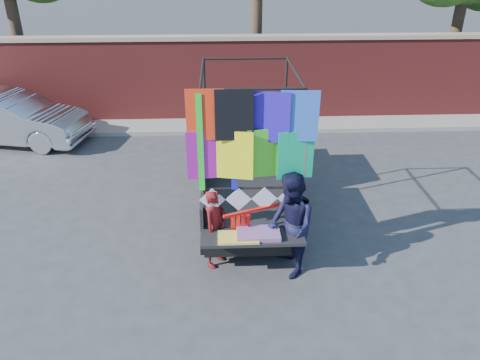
{
  "coord_description": "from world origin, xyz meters",
  "views": [
    {
      "loc": [
        -0.21,
        -7.17,
        5.12
      ],
      "look_at": [
        0.11,
        -0.13,
        1.49
      ],
      "focal_mm": 35.0,
      "sensor_mm": 36.0,
      "label": 1
    }
  ],
  "objects_px": {
    "pickup_truck": "(244,163)",
    "woman": "(215,227)",
    "man": "(291,226)",
    "sedan": "(11,118)"
  },
  "relations": [
    {
      "from": "woman",
      "to": "sedan",
      "type": "bearing_deg",
      "value": 73.66
    },
    {
      "from": "pickup_truck",
      "to": "woman",
      "type": "xyz_separation_m",
      "value": [
        -0.61,
        -2.45,
        -0.06
      ]
    },
    {
      "from": "sedan",
      "to": "woman",
      "type": "relative_size",
      "value": 2.85
    },
    {
      "from": "pickup_truck",
      "to": "woman",
      "type": "relative_size",
      "value": 3.39
    },
    {
      "from": "pickup_truck",
      "to": "man",
      "type": "relative_size",
      "value": 2.73
    },
    {
      "from": "pickup_truck",
      "to": "man",
      "type": "xyz_separation_m",
      "value": [
        0.63,
        -2.73,
        0.12
      ]
    },
    {
      "from": "pickup_truck",
      "to": "woman",
      "type": "height_order",
      "value": "pickup_truck"
    },
    {
      "from": "pickup_truck",
      "to": "man",
      "type": "distance_m",
      "value": 2.81
    },
    {
      "from": "pickup_truck",
      "to": "sedan",
      "type": "height_order",
      "value": "pickup_truck"
    },
    {
      "from": "sedan",
      "to": "pickup_truck",
      "type": "bearing_deg",
      "value": -106.09
    }
  ]
}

